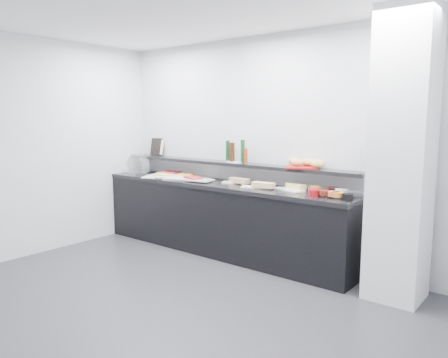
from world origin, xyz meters
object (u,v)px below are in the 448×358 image
Objects in this scene: cloche_base at (136,172)px; bread_tray at (303,168)px; framed_print at (156,147)px; carafe at (365,159)px; condiment_tray at (235,162)px; sandwich_plate_mid at (257,187)px.

bread_tray is at bearing 11.13° from cloche_base.
framed_print is at bearing 155.01° from bread_tray.
bread_tray is 0.72m from carafe.
condiment_tray is 0.74× the size of carafe.
condiment_tray is 1.70m from carafe.
sandwich_plate_mid is 0.59m from bread_tray.
carafe is at bearing 10.61° from cloche_base.
sandwich_plate_mid is at bearing -0.92° from condiment_tray.
carafe is at bearing -13.71° from framed_print.
cloche_base is 0.48m from framed_print.
cloche_base is 3.41m from carafe.
framed_print is 0.74× the size of bread_tray.
sandwich_plate_mid is 1.29m from carafe.
sandwich_plate_mid is 0.58m from condiment_tray.
cloche_base is 2.70m from bread_tray.
carafe is at bearing -10.80° from sandwich_plate_mid.
cloche_base is at bearing -150.44° from condiment_tray.
framed_print is 1.53m from condiment_tray.
condiment_tray reaches higher than sandwich_plate_mid.
cloche_base is 2.17m from sandwich_plate_mid.
carafe is (3.39, 0.17, 0.38)m from cloche_base.
cloche_base reaches higher than sandwich_plate_mid.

